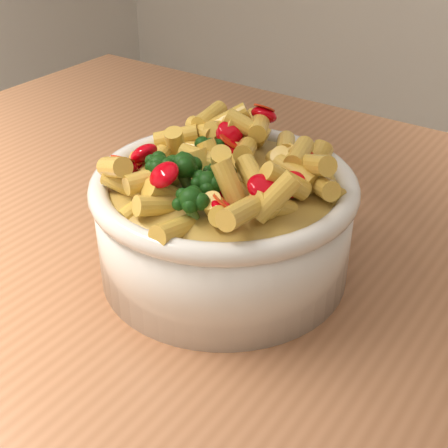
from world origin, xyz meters
The scene contains 3 objects.
table centered at (0.00, 0.00, 0.80)m, with size 1.20×0.80×0.90m.
serving_bowl centered at (-0.05, -0.02, 0.95)m, with size 0.22×0.22×0.10m.
pasta_salad centered at (-0.05, -0.02, 1.01)m, with size 0.18×0.18×0.04m.
Camera 1 is at (0.21, -0.39, 1.23)m, focal length 50.00 mm.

